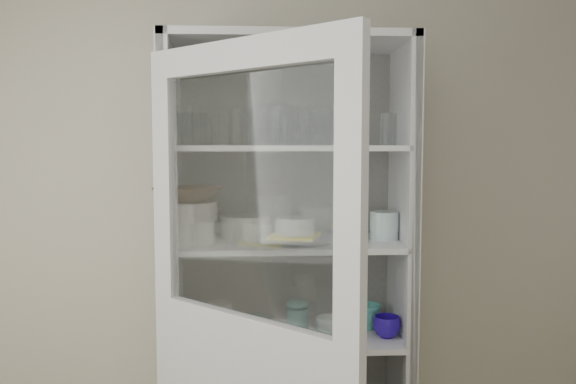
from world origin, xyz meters
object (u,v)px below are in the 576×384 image
(teal_jar, at_px, (298,317))
(white_canister, at_px, (220,317))
(goblet_2, at_px, (350,128))
(plate_stack_front, at_px, (189,231))
(pantry_cabinet, at_px, (287,310))
(measuring_cups, at_px, (222,335))
(goblet_3, at_px, (329,126))
(yellow_trivet, at_px, (295,236))
(cupboard_door, at_px, (246,382))
(goblet_0, at_px, (202,128))
(grey_bowl_stack, at_px, (384,226))
(plate_stack_back, at_px, (246,226))
(mug_teal, at_px, (368,316))
(cream_bowl, at_px, (188,211))
(glass_platter, at_px, (295,239))
(terracotta_bowl, at_px, (188,194))
(mug_blue, at_px, (387,327))
(goblet_1, at_px, (303,127))
(mug_white, at_px, (329,329))
(white_ramekin, at_px, (295,226))

(teal_jar, relative_size, white_canister, 0.90)
(goblet_2, height_order, plate_stack_front, goblet_2)
(pantry_cabinet, distance_m, measuring_cups, 0.31)
(goblet_3, distance_m, measuring_cups, 0.99)
(goblet_2, xyz_separation_m, yellow_trivet, (-0.25, -0.15, -0.45))
(cupboard_door, relative_size, yellow_trivet, 10.61)
(goblet_0, height_order, grey_bowl_stack, goblet_0)
(plate_stack_back, xyz_separation_m, mug_teal, (0.53, -0.05, -0.39))
(goblet_0, relative_size, mug_teal, 1.30)
(cream_bowl, relative_size, glass_platter, 0.73)
(goblet_3, xyz_separation_m, yellow_trivet, (-0.16, -0.11, -0.46))
(terracotta_bowl, bearing_deg, goblet_0, 69.45)
(glass_platter, distance_m, measuring_cups, 0.50)
(plate_stack_back, height_order, white_canister, plate_stack_back)
(mug_blue, height_order, white_canister, white_canister)
(terracotta_bowl, bearing_deg, goblet_2, 13.86)
(cream_bowl, xyz_separation_m, measuring_cups, (0.13, -0.01, -0.52))
(goblet_1, xyz_separation_m, mug_blue, (0.34, -0.15, -0.84))
(mug_teal, xyz_separation_m, measuring_cups, (-0.63, -0.10, -0.04))
(cupboard_door, bearing_deg, glass_platter, 110.76)
(yellow_trivet, bearing_deg, teal_jar, 75.76)
(mug_blue, bearing_deg, pantry_cabinet, 169.39)
(cupboard_door, relative_size, plate_stack_front, 9.41)
(pantry_cabinet, relative_size, goblet_0, 13.86)
(cupboard_door, distance_m, mug_teal, 0.77)
(cupboard_door, xyz_separation_m, glass_platter, (0.19, 0.50, 0.40))
(yellow_trivet, bearing_deg, goblet_0, 165.63)
(goblet_3, bearing_deg, goblet_1, -174.84)
(mug_white, bearing_deg, measuring_cups, 179.05)
(cupboard_door, height_order, teal_jar, cupboard_door)
(white_ramekin, relative_size, grey_bowl_stack, 1.34)
(goblet_2, bearing_deg, goblet_3, -159.76)
(mug_teal, bearing_deg, terracotta_bowl, 176.25)
(goblet_3, bearing_deg, glass_platter, -144.24)
(plate_stack_front, distance_m, white_canister, 0.41)
(goblet_1, distance_m, goblet_3, 0.11)
(goblet_2, bearing_deg, plate_stack_front, -166.14)
(goblet_0, xyz_separation_m, mug_white, (0.53, -0.18, -0.83))
(measuring_cups, bearing_deg, cupboard_door, -76.60)
(cupboard_door, relative_size, white_ramekin, 12.34)
(mug_white, xyz_separation_m, measuring_cups, (-0.44, 0.04, -0.03))
(yellow_trivet, distance_m, mug_blue, 0.54)
(plate_stack_front, bearing_deg, plate_stack_back, 31.19)
(cream_bowl, relative_size, mug_white, 2.17)
(terracotta_bowl, height_order, mug_white, terracotta_bowl)
(mug_blue, relative_size, mug_teal, 0.98)
(mug_blue, distance_m, mug_white, 0.25)
(mug_white, xyz_separation_m, teal_jar, (-0.12, 0.14, 0.01))
(pantry_cabinet, height_order, goblet_0, pantry_cabinet)
(white_ramekin, xyz_separation_m, mug_blue, (0.38, -0.05, -0.42))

